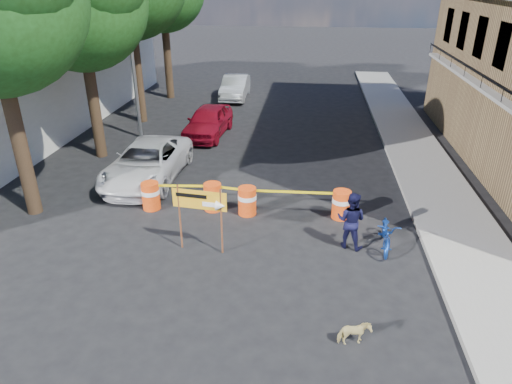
% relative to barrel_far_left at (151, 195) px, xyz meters
% --- Properties ---
extents(ground, '(120.00, 120.00, 0.00)m').
position_rel_barrel_far_left_xyz_m(ground, '(3.19, -2.66, -0.47)').
color(ground, black).
rests_on(ground, ground).
extents(sidewalk_east, '(2.40, 40.00, 0.15)m').
position_rel_barrel_far_left_xyz_m(sidewalk_east, '(9.39, 3.34, -0.40)').
color(sidewalk_east, gray).
rests_on(sidewalk_east, ground).
extents(streetlamp, '(1.25, 0.18, 8.00)m').
position_rel_barrel_far_left_xyz_m(streetlamp, '(-2.74, 6.84, 3.90)').
color(streetlamp, gray).
rests_on(streetlamp, ground).
extents(barrel_far_left, '(0.58, 0.58, 0.90)m').
position_rel_barrel_far_left_xyz_m(barrel_far_left, '(0.00, 0.00, 0.00)').
color(barrel_far_left, red).
rests_on(barrel_far_left, ground).
extents(barrel_mid_left, '(0.58, 0.58, 0.90)m').
position_rel_barrel_far_left_xyz_m(barrel_mid_left, '(1.97, 0.17, 0.00)').
color(barrel_mid_left, red).
rests_on(barrel_mid_left, ground).
extents(barrel_mid_right, '(0.58, 0.58, 0.90)m').
position_rel_barrel_far_left_xyz_m(barrel_mid_right, '(3.10, 0.01, 0.00)').
color(barrel_mid_right, red).
rests_on(barrel_mid_right, ground).
extents(barrel_far_right, '(0.58, 0.58, 0.90)m').
position_rel_barrel_far_left_xyz_m(barrel_far_right, '(6.00, 0.11, 0.00)').
color(barrel_far_right, red).
rests_on(barrel_far_right, ground).
extents(detour_sign, '(1.47, 0.33, 1.90)m').
position_rel_barrel_far_left_xyz_m(detour_sign, '(2.35, -2.24, 0.92)').
color(detour_sign, '#592D19').
rests_on(detour_sign, ground).
extents(pedestrian, '(0.96, 0.86, 1.63)m').
position_rel_barrel_far_left_xyz_m(pedestrian, '(6.15, -1.53, 0.34)').
color(pedestrian, black).
rests_on(pedestrian, ground).
extents(bicycle, '(0.68, 0.96, 1.73)m').
position_rel_barrel_far_left_xyz_m(bicycle, '(7.14, -1.46, 0.40)').
color(bicycle, '#143EA4').
rests_on(bicycle, ground).
extents(dog, '(0.71, 0.48, 0.55)m').
position_rel_barrel_far_left_xyz_m(dog, '(6.01, -5.30, -0.20)').
color(dog, '#DBC97D').
rests_on(dog, ground).
extents(suv_white, '(2.36, 4.96, 1.37)m').
position_rel_barrel_far_left_xyz_m(suv_white, '(-0.85, 2.19, 0.21)').
color(suv_white, silver).
rests_on(suv_white, ground).
extents(sedan_red, '(1.94, 4.17, 1.38)m').
position_rel_barrel_far_left_xyz_m(sedan_red, '(0.25, 7.47, 0.22)').
color(sedan_red, maroon).
rests_on(sedan_red, ground).
extents(sedan_silver, '(1.49, 4.12, 1.35)m').
position_rel_barrel_far_left_xyz_m(sedan_silver, '(0.36, 14.67, 0.20)').
color(sedan_silver, silver).
rests_on(sedan_silver, ground).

